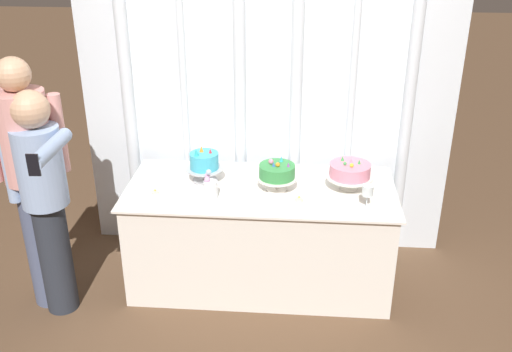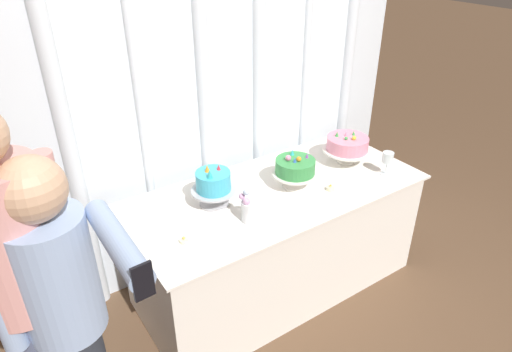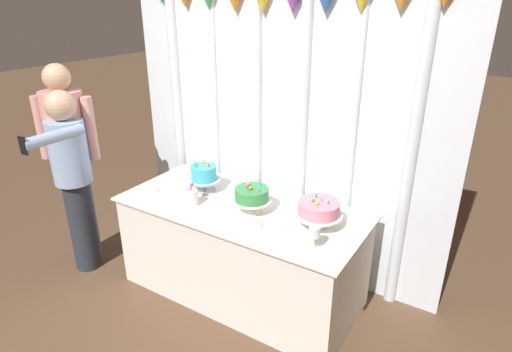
% 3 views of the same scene
% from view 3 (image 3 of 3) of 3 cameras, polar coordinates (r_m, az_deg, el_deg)
% --- Properties ---
extents(ground_plane, '(24.00, 24.00, 0.00)m').
position_cam_3_polar(ground_plane, '(3.42, -2.85, -15.93)').
color(ground_plane, brown).
extents(draped_curtain, '(2.72, 0.16, 2.54)m').
position_cam_3_polar(draped_curtain, '(3.30, 2.96, 8.92)').
color(draped_curtain, silver).
rests_on(draped_curtain, ground_plane).
extents(cake_table, '(1.81, 0.82, 0.74)m').
position_cam_3_polar(cake_table, '(3.27, -1.97, -9.92)').
color(cake_table, white).
rests_on(cake_table, ground_plane).
extents(cake_display_leftmost, '(0.26, 0.26, 0.25)m').
position_cam_3_polar(cake_display_leftmost, '(3.29, -7.01, 0.19)').
color(cake_display_leftmost, '#B2B2B7').
rests_on(cake_display_leftmost, cake_table).
extents(cake_display_center, '(0.27, 0.27, 0.22)m').
position_cam_3_polar(cake_display_center, '(2.95, -0.57, -2.62)').
color(cake_display_center, silver).
rests_on(cake_display_center, cake_table).
extents(cake_display_rightmost, '(0.31, 0.31, 0.21)m').
position_cam_3_polar(cake_display_rightmost, '(2.80, 8.43, -4.43)').
color(cake_display_rightmost, silver).
rests_on(cake_display_rightmost, cake_table).
extents(wine_glass, '(0.07, 0.07, 0.15)m').
position_cam_3_polar(wine_glass, '(2.56, 7.86, -7.54)').
color(wine_glass, silver).
rests_on(wine_glass, cake_table).
extents(flower_vase, '(0.09, 0.10, 0.19)m').
position_cam_3_polar(flower_vase, '(3.10, -8.65, -2.71)').
color(flower_vase, silver).
rests_on(flower_vase, cake_table).
extents(tealight_far_left, '(0.05, 0.05, 0.03)m').
position_cam_3_polar(tealight_far_left, '(3.39, -13.16, -1.96)').
color(tealight_far_left, beige).
rests_on(tealight_far_left, cake_table).
extents(tealight_near_left, '(0.05, 0.05, 0.04)m').
position_cam_3_polar(tealight_near_left, '(2.82, 0.31, -6.60)').
color(tealight_near_left, beige).
rests_on(tealight_near_left, cake_table).
extents(guest_girl_blue_dress, '(0.45, 0.59, 1.52)m').
position_cam_3_polar(guest_girl_blue_dress, '(3.63, -23.45, 0.27)').
color(guest_girl_blue_dress, '#282D38').
rests_on(guest_girl_blue_dress, ground_plane).
extents(guest_man_dark_suit, '(0.44, 0.43, 1.69)m').
position_cam_3_polar(guest_man_dark_suit, '(3.74, -23.50, 2.11)').
color(guest_man_dark_suit, '#4C5675').
rests_on(guest_man_dark_suit, ground_plane).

